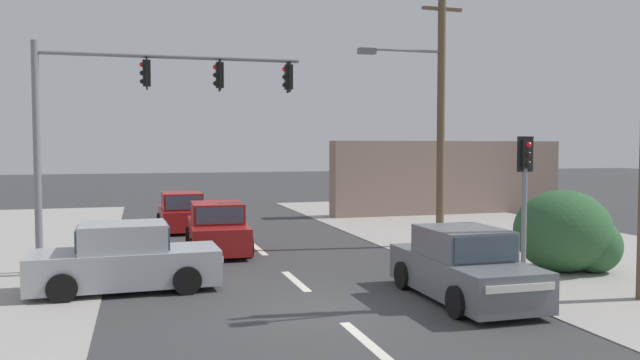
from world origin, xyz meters
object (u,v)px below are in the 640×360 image
object	(u,v)px
pedestal_signal_right_kerb	(525,184)
sedan_receding_far	(217,229)
traffic_signal_mast	(134,107)
hatchback_oncoming_mid	(181,213)
utility_pole_midground_right	(437,101)
sedan_crossing_left	(125,260)
sedan_oncoming_near	(463,267)

from	to	relation	value
pedestal_signal_right_kerb	sedan_receding_far	world-z (taller)	pedestal_signal_right_kerb
traffic_signal_mast	hatchback_oncoming_mid	size ratio (longest dim) A/B	1.88
sedan_receding_far	traffic_signal_mast	bearing A→B (deg)	-133.75
traffic_signal_mast	hatchback_oncoming_mid	xyz separation A→B (m)	(1.68, 7.93, -3.65)
pedestal_signal_right_kerb	sedan_receding_far	size ratio (longest dim) A/B	0.83
utility_pole_midground_right	sedan_receding_far	bearing A→B (deg)	172.42
utility_pole_midground_right	sedan_receding_far	xyz separation A→B (m)	(-7.13, 0.95, -4.12)
sedan_receding_far	sedan_crossing_left	size ratio (longest dim) A/B	1.00
utility_pole_midground_right	sedan_receding_far	size ratio (longest dim) A/B	2.08
utility_pole_midground_right	sedan_oncoming_near	world-z (taller)	utility_pole_midground_right
sedan_oncoming_near	sedan_crossing_left	world-z (taller)	same
traffic_signal_mast	sedan_crossing_left	world-z (taller)	traffic_signal_mast
traffic_signal_mast	pedestal_signal_right_kerb	bearing A→B (deg)	-25.68
sedan_oncoming_near	pedestal_signal_right_kerb	bearing A→B (deg)	22.82
utility_pole_midground_right	pedestal_signal_right_kerb	distance (m)	6.41
pedestal_signal_right_kerb	sedan_crossing_left	world-z (taller)	pedestal_signal_right_kerb
sedan_crossing_left	hatchback_oncoming_mid	bearing A→B (deg)	79.36
sedan_crossing_left	traffic_signal_mast	bearing A→B (deg)	84.24
utility_pole_midground_right	sedan_crossing_left	size ratio (longest dim) A/B	2.09
pedestal_signal_right_kerb	sedan_oncoming_near	bearing A→B (deg)	-157.18
sedan_receding_far	sedan_crossing_left	distance (m)	5.50
utility_pole_midground_right	pedestal_signal_right_kerb	world-z (taller)	utility_pole_midground_right
sedan_receding_far	sedan_oncoming_near	distance (m)	8.89
sedan_oncoming_near	utility_pole_midground_right	bearing A→B (deg)	67.87
sedan_oncoming_near	sedan_crossing_left	bearing A→B (deg)	157.31
traffic_signal_mast	sedan_crossing_left	xyz separation A→B (m)	(-0.23, -2.23, -3.65)
sedan_crossing_left	hatchback_oncoming_mid	distance (m)	10.34
traffic_signal_mast	sedan_oncoming_near	bearing A→B (deg)	-37.22
sedan_oncoming_near	sedan_crossing_left	size ratio (longest dim) A/B	0.99
sedan_oncoming_near	hatchback_oncoming_mid	xyz separation A→B (m)	(-5.14, 13.11, -0.00)
hatchback_oncoming_mid	sedan_oncoming_near	bearing A→B (deg)	-68.61
pedestal_signal_right_kerb	sedan_crossing_left	size ratio (longest dim) A/B	0.83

